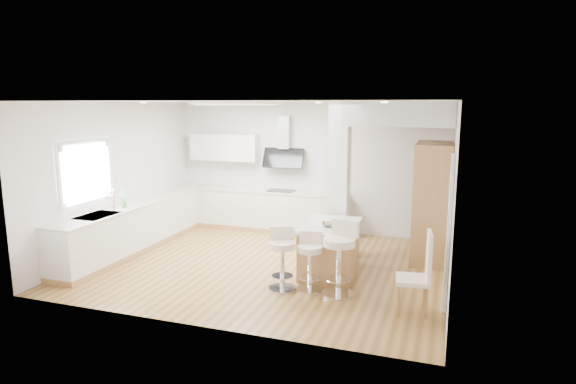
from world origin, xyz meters
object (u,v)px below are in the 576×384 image
at_px(bar_stool_b, 310,258).
at_px(dining_chair, 421,270).
at_px(bar_stool_a, 282,255).
at_px(bar_stool_c, 340,254).
at_px(peninsula, 330,248).

height_order(bar_stool_b, dining_chair, dining_chair).
xyz_separation_m(bar_stool_b, dining_chair, (1.61, -0.31, 0.10)).
relative_size(bar_stool_a, dining_chair, 0.84).
height_order(bar_stool_b, bar_stool_c, bar_stool_c).
xyz_separation_m(peninsula, dining_chair, (1.51, -1.17, 0.19)).
height_order(bar_stool_a, bar_stool_c, bar_stool_c).
bearing_deg(peninsula, bar_stool_b, -99.63).
xyz_separation_m(bar_stool_a, bar_stool_c, (0.86, 0.06, 0.09)).
distance_m(bar_stool_b, bar_stool_c, 0.47).
relative_size(bar_stool_a, bar_stool_c, 0.86).
bearing_deg(bar_stool_b, peninsula, 71.19).
height_order(peninsula, bar_stool_c, bar_stool_c).
height_order(peninsula, bar_stool_b, peninsula).
bearing_deg(dining_chair, bar_stool_b, 162.23).
xyz_separation_m(peninsula, bar_stool_b, (-0.10, -0.85, 0.08)).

